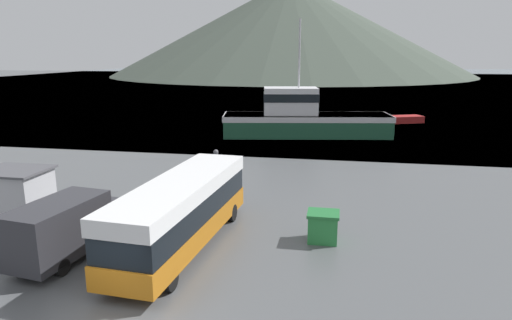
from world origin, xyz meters
The scene contains 9 objects.
water_surface centered at (0.00, 145.40, 0.00)m, with size 240.00×240.00×0.00m, color slate.
hill_backdrop centered at (-13.93, 178.34, 18.57)m, with size 142.49×142.49×37.14m, color #424C42.
tour_bus centered at (0.60, 6.65, 1.79)m, with size 3.38×10.98×3.18m.
delivery_van centered at (-3.91, 4.87, 1.38)m, with size 2.99×6.63×2.63m.
fishing_boat centered at (3.51, 36.67, 1.89)m, with size 18.24×7.81×12.12m.
storage_bin centered at (6.85, 8.50, 0.72)m, with size 1.48×1.33×1.42m.
dock_kiosk centered at (-9.36, 8.60, 1.36)m, with size 3.34×2.84×2.70m.
small_boat centered at (14.60, 48.10, 0.43)m, with size 6.74×4.41×0.86m.
mooring_bollard centered at (-2.61, 23.85, 0.47)m, with size 0.43×0.43×0.88m.
Camera 1 is at (7.44, -11.87, 8.66)m, focal length 32.00 mm.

